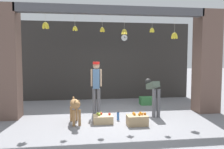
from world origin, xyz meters
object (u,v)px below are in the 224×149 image
(shopkeeper, at_px, (96,83))
(produce_box_green, at_px, (147,101))
(dog, at_px, (75,106))
(fruit_crate_apples, at_px, (103,119))
(fruit_crate_oranges, at_px, (137,120))
(water_bottle, at_px, (118,116))
(wall_clock, at_px, (124,38))
(worker_stooping, at_px, (153,92))

(shopkeeper, height_order, produce_box_green, shopkeeper)
(dog, distance_m, fruit_crate_apples, 0.82)
(dog, height_order, fruit_crate_oranges, dog)
(water_bottle, relative_size, wall_clock, 0.86)
(fruit_crate_oranges, relative_size, fruit_crate_apples, 1.02)
(water_bottle, bearing_deg, dog, -170.54)
(fruit_crate_oranges, bearing_deg, worker_stooping, 51.71)
(worker_stooping, xyz_separation_m, fruit_crate_apples, (-1.59, -0.60, -0.62))
(worker_stooping, xyz_separation_m, produce_box_green, (0.26, 1.53, -0.58))
(worker_stooping, xyz_separation_m, wall_clock, (-0.36, 2.82, 1.88))
(fruit_crate_oranges, height_order, produce_box_green, fruit_crate_oranges)
(shopkeeper, distance_m, produce_box_green, 2.43)
(dog, relative_size, wall_clock, 3.24)
(fruit_crate_apples, bearing_deg, produce_box_green, 48.83)
(produce_box_green, bearing_deg, shopkeeper, -149.60)
(dog, bearing_deg, shopkeeper, 136.12)
(shopkeeper, relative_size, water_bottle, 6.79)
(dog, bearing_deg, water_bottle, 88.59)
(dog, xyz_separation_m, fruit_crate_oranges, (1.60, -0.34, -0.35))
(fruit_crate_apples, distance_m, wall_clock, 4.41)
(worker_stooping, distance_m, water_bottle, 1.35)
(shopkeeper, xyz_separation_m, water_bottle, (0.56, -0.75, -0.85))
(shopkeeper, xyz_separation_m, produce_box_green, (1.97, 1.16, -0.82))
(dog, relative_size, fruit_crate_apples, 1.74)
(shopkeeper, relative_size, worker_stooping, 1.50)
(fruit_crate_oranges, distance_m, fruit_crate_apples, 0.93)
(dog, height_order, wall_clock, wall_clock)
(shopkeeper, distance_m, fruit_crate_apples, 1.29)
(worker_stooping, bearing_deg, fruit_crate_oranges, -132.57)
(dog, relative_size, water_bottle, 3.75)
(wall_clock, bearing_deg, fruit_crate_oranges, -95.54)
(shopkeeper, bearing_deg, produce_box_green, -143.19)
(fruit_crate_apples, bearing_deg, worker_stooping, 20.55)
(fruit_crate_apples, bearing_deg, water_bottle, 25.55)
(wall_clock, bearing_deg, water_bottle, -103.69)
(shopkeeper, height_order, wall_clock, wall_clock)
(fruit_crate_apples, xyz_separation_m, water_bottle, (0.45, 0.21, 0.00))
(dog, bearing_deg, fruit_crate_oranges, 67.05)
(wall_clock, bearing_deg, produce_box_green, -64.23)
(worker_stooping, relative_size, fruit_crate_apples, 2.10)
(fruit_crate_apples, distance_m, water_bottle, 0.50)
(fruit_crate_oranges, relative_size, wall_clock, 1.89)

